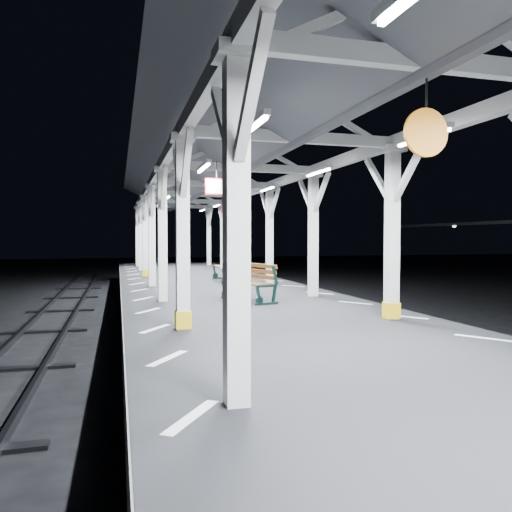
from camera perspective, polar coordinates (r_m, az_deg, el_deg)
name	(u,v)px	position (r m, az deg, el deg)	size (l,w,h in m)	color
ground	(340,417)	(7.63, 9.59, -17.64)	(120.00, 120.00, 0.00)	black
platform	(340,382)	(7.48, 9.62, -14.03)	(6.00, 50.00, 1.00)	black
hazard_stripes_left	(168,358)	(6.71, -10.06, -11.44)	(1.00, 48.00, 0.01)	silver
hazard_stripes_right	(484,338)	(8.66, 24.65, -8.53)	(1.00, 48.00, 0.01)	silver
canopy	(343,96)	(7.44, 9.88, 17.60)	(5.40, 49.00, 4.65)	silver
bench_mid	(252,281)	(12.43, -0.48, -2.89)	(1.09, 1.83, 0.93)	black
bench_far	(229,266)	(18.31, -3.14, -1.14)	(0.74, 1.91, 1.03)	black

